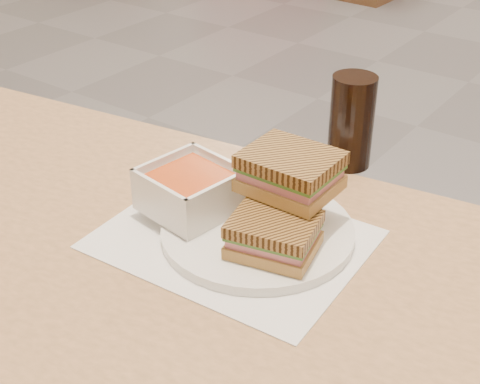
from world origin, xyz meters
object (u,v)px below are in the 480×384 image
Objects in this scene: main_table at (104,311)px; plate at (258,231)px; cola_glass at (351,122)px; panini_lower at (274,235)px; soup_bowl at (191,191)px.

plate is at bearing 42.11° from main_table.
cola_glass is at bearing 68.17° from main_table.
panini_lower is 0.30m from cola_glass.
main_table is 8.53× the size of cola_glass.
soup_bowl is (0.06, 0.13, 0.16)m from main_table.
cola_glass reaches higher than plate.
plate is (0.16, 0.15, 0.12)m from main_table.
plate is at bearing -89.89° from cola_glass.
soup_bowl reaches higher than plate.
soup_bowl is 1.08× the size of panini_lower.
cola_glass is (-0.05, 0.29, 0.03)m from panini_lower.
panini_lower is (0.05, -0.03, 0.03)m from plate.
plate reaches higher than main_table.
panini_lower is (0.15, -0.02, -0.00)m from soup_bowl.
plate is at bearing 9.54° from soup_bowl.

